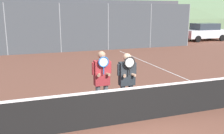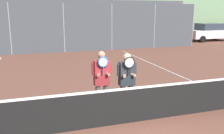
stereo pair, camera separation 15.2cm
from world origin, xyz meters
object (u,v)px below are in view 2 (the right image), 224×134
car_far_right (209,32)px  car_left_of_center (36,37)px  player_center_left (127,78)px  car_right_of_center (162,33)px  car_center (102,35)px  player_leftmost (102,78)px

car_far_right → car_left_of_center: bearing=-178.8°
player_center_left → car_right_of_center: car_right_of_center is taller
player_center_left → car_center: size_ratio=0.36×
player_center_left → car_center: 13.55m
player_center_left → car_right_of_center: (8.47, 13.38, -0.11)m
player_leftmost → car_right_of_center: (9.16, 13.27, -0.14)m
player_leftmost → car_far_right: bearing=43.3°
player_center_left → car_center: car_center is taller
car_left_of_center → car_far_right: bearing=1.2°
car_left_of_center → car_center: car_left_of_center is taller
player_center_left → car_far_right: (13.65, 13.62, -0.17)m
player_center_left → car_right_of_center: size_ratio=0.36×
car_left_of_center → car_right_of_center: size_ratio=0.84×
player_leftmost → car_far_right: player_leftmost is taller
player_center_left → car_left_of_center: bearing=98.9°
car_center → car_left_of_center: bearing=179.0°
player_leftmost → car_center: bearing=74.3°
player_center_left → car_far_right: player_center_left is taller
car_left_of_center → player_leftmost: bearing=-83.9°
player_leftmost → car_far_right: size_ratio=0.42×
car_left_of_center → car_far_right: car_left_of_center is taller
player_leftmost → player_center_left: player_leftmost is taller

